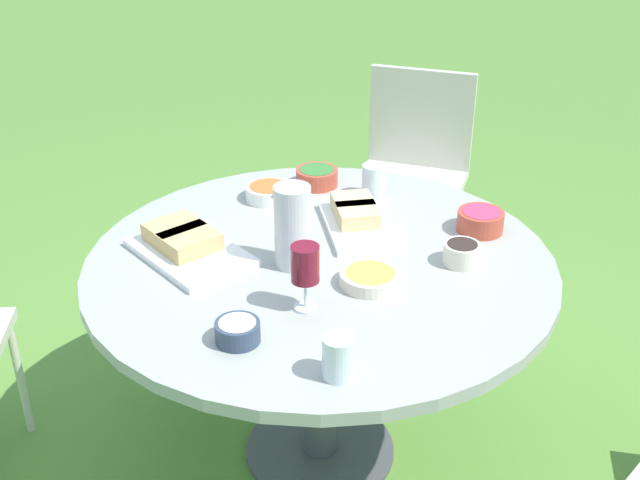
# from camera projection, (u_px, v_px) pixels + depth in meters

# --- Properties ---
(ground_plane) EXTENTS (40.00, 40.00, 0.00)m
(ground_plane) POSITION_uv_depth(u_px,v_px,m) (320.00, 451.00, 2.58)
(ground_plane) COLOR #5B8C38
(dining_table) EXTENTS (1.32, 1.32, 0.71)m
(dining_table) POSITION_uv_depth(u_px,v_px,m) (320.00, 287.00, 2.29)
(dining_table) COLOR #4C4C51
(dining_table) RESTS_ON ground_plane
(chair_near_right) EXTENTS (0.49, 0.47, 0.89)m
(chair_near_right) POSITION_uv_depth(u_px,v_px,m) (413.00, 162.00, 3.35)
(chair_near_right) COLOR beige
(chair_near_right) RESTS_ON ground_plane
(water_pitcher) EXTENTS (0.11, 0.10, 0.23)m
(water_pitcher) POSITION_uv_depth(u_px,v_px,m) (293.00, 226.00, 2.16)
(water_pitcher) COLOR silver
(water_pitcher) RESTS_ON dining_table
(wine_glass) EXTENTS (0.07, 0.07, 0.18)m
(wine_glass) POSITION_uv_depth(u_px,v_px,m) (305.00, 266.00, 1.96)
(wine_glass) COLOR silver
(wine_glass) RESTS_ON dining_table
(platter_bread_main) EXTENTS (0.42, 0.40, 0.07)m
(platter_bread_main) POSITION_uv_depth(u_px,v_px,m) (186.00, 244.00, 2.26)
(platter_bread_main) COLOR white
(platter_bread_main) RESTS_ON dining_table
(platter_charcuterie) EXTENTS (0.29, 0.38, 0.07)m
(platter_charcuterie) POSITION_uv_depth(u_px,v_px,m) (356.00, 217.00, 2.41)
(platter_charcuterie) COLOR white
(platter_charcuterie) RESTS_ON dining_table
(bowl_fries) EXTENTS (0.16, 0.16, 0.04)m
(bowl_fries) POSITION_uv_depth(u_px,v_px,m) (370.00, 278.00, 2.11)
(bowl_fries) COLOR beige
(bowl_fries) RESTS_ON dining_table
(bowl_salad) EXTENTS (0.14, 0.14, 0.06)m
(bowl_salad) POSITION_uv_depth(u_px,v_px,m) (317.00, 176.00, 2.67)
(bowl_salad) COLOR #B74733
(bowl_salad) RESTS_ON dining_table
(bowl_olives) EXTENTS (0.10, 0.10, 0.06)m
(bowl_olives) POSITION_uv_depth(u_px,v_px,m) (462.00, 252.00, 2.21)
(bowl_olives) COLOR beige
(bowl_olives) RESTS_ON dining_table
(bowl_dip_red) EXTENTS (0.14, 0.14, 0.06)m
(bowl_dip_red) POSITION_uv_depth(u_px,v_px,m) (480.00, 220.00, 2.38)
(bowl_dip_red) COLOR #B74733
(bowl_dip_red) RESTS_ON dining_table
(bowl_dip_cream) EXTENTS (0.11, 0.11, 0.05)m
(bowl_dip_cream) POSITION_uv_depth(u_px,v_px,m) (238.00, 331.00, 1.88)
(bowl_dip_cream) COLOR #334256
(bowl_dip_cream) RESTS_ON dining_table
(bowl_roasted_veg) EXTENTS (0.15, 0.15, 0.05)m
(bowl_roasted_veg) POSITION_uv_depth(u_px,v_px,m) (269.00, 192.00, 2.58)
(bowl_roasted_veg) COLOR white
(bowl_roasted_veg) RESTS_ON dining_table
(cup_water_near) EXTENTS (0.08, 0.08, 0.11)m
(cup_water_near) POSITION_uv_depth(u_px,v_px,m) (374.00, 181.00, 2.59)
(cup_water_near) COLOR silver
(cup_water_near) RESTS_ON dining_table
(cup_water_far) EXTENTS (0.07, 0.07, 0.10)m
(cup_water_far) POSITION_uv_depth(u_px,v_px,m) (339.00, 357.00, 1.75)
(cup_water_far) COLOR silver
(cup_water_far) RESTS_ON dining_table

